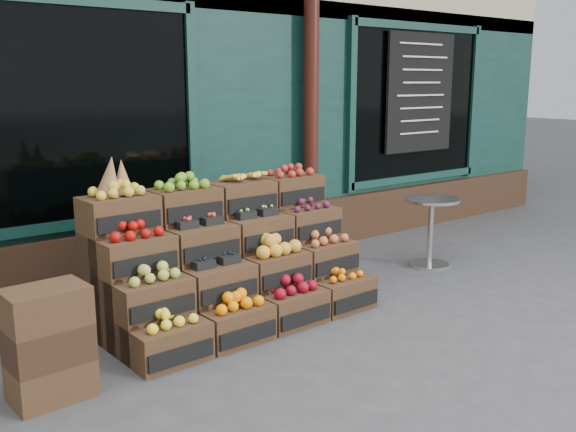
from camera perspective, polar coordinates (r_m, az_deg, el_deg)
ground at (r=5.73m, az=5.97°, el=-9.23°), size 60.00×60.00×0.00m
shop_facade at (r=9.69m, az=-15.75°, el=13.47°), size 12.00×6.24×4.80m
crate_display at (r=5.69m, az=-5.26°, el=-4.48°), size 2.41×1.22×1.49m
spare_crates at (r=4.54m, az=-20.50°, el=-10.60°), size 0.53×0.38×0.77m
bistro_table at (r=7.38m, az=12.56°, el=-0.70°), size 0.62×0.62×0.78m
shopkeeper at (r=6.98m, az=-18.06°, el=2.56°), size 0.75×0.52×2.00m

